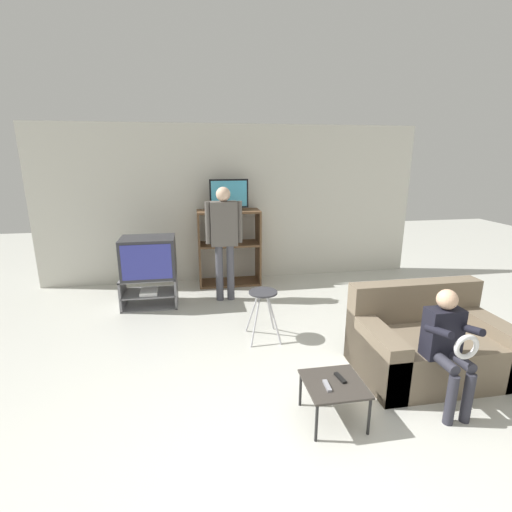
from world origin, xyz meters
The scene contains 13 objects.
ground_plane centered at (0.00, 0.00, 0.00)m, with size 18.00×18.00×0.00m, color beige.
wall_back centered at (0.00, 4.17, 1.30)m, with size 6.40×0.06×2.60m.
tv_stand centered at (-1.34, 3.10, 0.22)m, with size 0.78×0.47×0.44m.
television_main centered at (-1.32, 3.11, 0.72)m, with size 0.74×0.53×0.56m.
media_shelf centered at (-0.11, 3.87, 0.64)m, with size 1.01×0.46×1.25m.
television_flat centered at (-0.10, 3.87, 1.48)m, with size 0.62×0.20×0.50m.
folding_stool centered at (0.08, 1.86, 0.48)m, with size 0.37×0.42×0.59m.
snack_table centered at (0.38, 0.37, 0.31)m, with size 0.47×0.47×0.34m.
remote_control_black centered at (0.45, 0.41, 0.35)m, with size 0.04×0.14×0.02m, color black.
remote_control_white centered at (0.30, 0.33, 0.35)m, with size 0.04×0.14×0.02m, color gray.
couch centered at (1.57, 0.89, 0.29)m, with size 1.41×0.90×0.85m.
person_standing_adult centered at (-0.25, 3.15, 1.03)m, with size 0.53×0.20×1.68m.
person_seated_child centered at (1.36, 0.38, 0.62)m, with size 0.33×0.43×1.04m.
Camera 1 is at (-0.69, -2.09, 2.11)m, focal length 26.00 mm.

